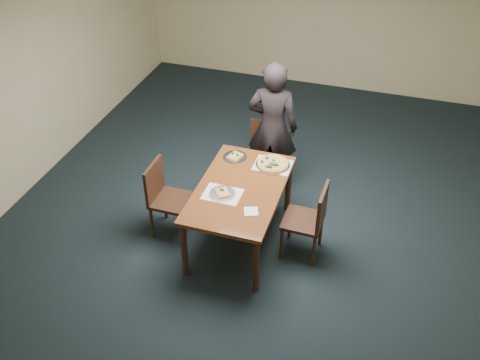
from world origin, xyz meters
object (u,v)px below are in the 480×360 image
(chair_left, at_px, (165,195))
(slice_plate_near, at_px, (222,193))
(chair_right, at_px, (310,218))
(slice_plate_far, at_px, (235,157))
(pizza_pan, at_px, (273,164))
(dining_table, at_px, (240,194))
(diner, at_px, (273,127))
(chair_far, at_px, (266,152))

(chair_left, height_order, slice_plate_near, chair_left)
(chair_right, relative_size, slice_plate_near, 3.25)
(slice_plate_far, bearing_deg, slice_plate_near, -82.94)
(slice_plate_near, xyz_separation_m, slice_plate_far, (-0.09, 0.70, -0.00))
(chair_left, distance_m, pizza_pan, 1.27)
(dining_table, xyz_separation_m, diner, (0.05, 1.15, 0.20))
(dining_table, relative_size, diner, 0.88)
(pizza_pan, bearing_deg, chair_far, 112.17)
(chair_right, height_order, slice_plate_far, chair_right)
(dining_table, distance_m, chair_left, 0.88)
(chair_right, bearing_deg, slice_plate_far, -115.42)
(pizza_pan, bearing_deg, dining_table, -114.35)
(pizza_pan, xyz_separation_m, slice_plate_near, (-0.37, -0.67, -0.01))
(dining_table, relative_size, chair_far, 1.65)
(diner, relative_size, slice_plate_near, 6.12)
(dining_table, relative_size, slice_plate_near, 5.36)
(chair_far, bearing_deg, slice_plate_far, -118.35)
(dining_table, bearing_deg, chair_left, -173.67)
(dining_table, distance_m, slice_plate_near, 0.24)
(pizza_pan, height_order, slice_plate_near, pizza_pan)
(dining_table, bearing_deg, chair_right, 0.97)
(slice_plate_near, relative_size, slice_plate_far, 1.00)
(chair_far, distance_m, diner, 0.35)
(chair_far, distance_m, pizza_pan, 0.68)
(chair_right, distance_m, slice_plate_near, 0.98)
(diner, xyz_separation_m, slice_plate_near, (-0.20, -1.31, -0.09))
(dining_table, distance_m, chair_right, 0.80)
(slice_plate_far, bearing_deg, chair_far, 68.30)
(dining_table, xyz_separation_m, slice_plate_near, (-0.14, -0.17, 0.11))
(dining_table, height_order, chair_left, chair_left)
(chair_left, distance_m, slice_plate_near, 0.77)
(dining_table, xyz_separation_m, chair_left, (-0.87, -0.10, -0.14))
(chair_left, bearing_deg, chair_right, -85.87)
(chair_left, xyz_separation_m, diner, (0.92, 1.24, 0.34))
(pizza_pan, relative_size, slice_plate_near, 1.41)
(dining_table, height_order, slice_plate_far, slice_plate_far)
(chair_far, bearing_deg, slice_plate_near, -102.79)
(slice_plate_far, bearing_deg, chair_left, -135.43)
(chair_left, relative_size, chair_right, 1.00)
(chair_far, distance_m, chair_right, 1.34)
(chair_left, relative_size, slice_plate_near, 3.25)
(chair_left, relative_size, diner, 0.53)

